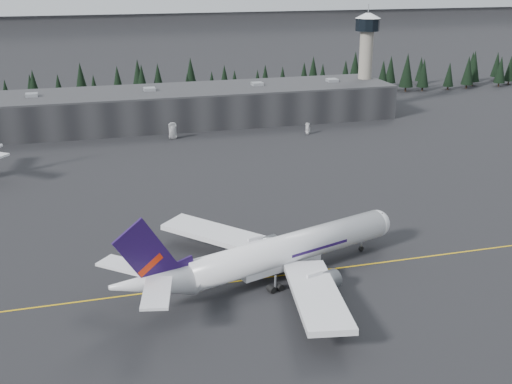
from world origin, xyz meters
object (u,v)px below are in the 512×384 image
object	(u,v)px
terminal	(178,107)
gse_vehicle_a	(173,137)
gse_vehicle_b	(308,132)
control_tower	(366,51)
jet_main	(268,255)

from	to	relation	value
terminal	gse_vehicle_a	distance (m)	22.89
terminal	gse_vehicle_b	world-z (taller)	terminal
terminal	gse_vehicle_b	size ratio (longest dim) A/B	39.57
gse_vehicle_a	gse_vehicle_b	distance (m)	46.22
terminal	control_tower	distance (m)	76.98
gse_vehicle_b	jet_main	bearing A→B (deg)	-50.23
jet_main	terminal	bearing A→B (deg)	70.12
control_tower	gse_vehicle_a	xyz separation A→B (m)	(-80.42, -24.55, -22.62)
control_tower	gse_vehicle_b	xyz separation A→B (m)	(-34.62, -30.76, -22.72)
gse_vehicle_a	jet_main	bearing A→B (deg)	-81.78
terminal	gse_vehicle_a	xyz separation A→B (m)	(-5.42, -21.55, -5.51)
gse_vehicle_b	control_tower	bearing A→B (deg)	105.38
jet_main	gse_vehicle_a	xyz separation A→B (m)	(-1.16, 106.49, -4.22)
gse_vehicle_a	control_tower	bearing A→B (deg)	24.57
gse_vehicle_a	gse_vehicle_b	bearing A→B (deg)	-0.13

